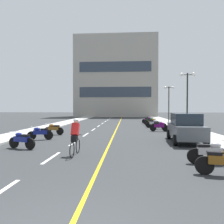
{
  "coord_description": "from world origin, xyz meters",
  "views": [
    {
      "loc": [
        1.26,
        -3.18,
        2.2
      ],
      "look_at": [
        -0.35,
        20.9,
        1.68
      ],
      "focal_mm": 34.71,
      "sensor_mm": 36.0,
      "label": 1
    }
  ],
  "objects_px": {
    "street_lamp_mid": "(187,88)",
    "motorcycle_11": "(150,119)",
    "motorcycle_8": "(152,122)",
    "motorcycle_10": "(148,120)",
    "motorcycle_0": "(223,161)",
    "street_lamp_far": "(169,96)",
    "motorcycle_4": "(54,129)",
    "motorcycle_6": "(159,125)",
    "motorcycle_5": "(159,126)",
    "parked_car_near": "(186,128)",
    "motorcycle_7": "(154,123)",
    "motorcycle_3": "(40,133)",
    "cyclist_rider": "(75,136)",
    "motorcycle_1": "(210,152)",
    "motorcycle_9": "(150,121)",
    "motorcycle_2": "(22,140)"
  },
  "relations": [
    {
      "from": "street_lamp_mid",
      "to": "motorcycle_11",
      "type": "xyz_separation_m",
      "value": [
        -2.44,
        9.89,
        -3.57
      ]
    },
    {
      "from": "motorcycle_8",
      "to": "motorcycle_10",
      "type": "distance_m",
      "value": 3.95
    },
    {
      "from": "motorcycle_0",
      "to": "motorcycle_11",
      "type": "bearing_deg",
      "value": 89.29
    },
    {
      "from": "street_lamp_far",
      "to": "motorcycle_4",
      "type": "xyz_separation_m",
      "value": [
        -11.87,
        -14.34,
        -3.37
      ]
    },
    {
      "from": "motorcycle_8",
      "to": "motorcycle_6",
      "type": "bearing_deg",
      "value": -86.5
    },
    {
      "from": "motorcycle_11",
      "to": "motorcycle_5",
      "type": "bearing_deg",
      "value": -92.03
    },
    {
      "from": "motorcycle_4",
      "to": "motorcycle_11",
      "type": "bearing_deg",
      "value": 56.86
    },
    {
      "from": "street_lamp_mid",
      "to": "motorcycle_6",
      "type": "height_order",
      "value": "street_lamp_mid"
    },
    {
      "from": "parked_car_near",
      "to": "motorcycle_6",
      "type": "distance_m",
      "value": 7.97
    },
    {
      "from": "motorcycle_7",
      "to": "motorcycle_8",
      "type": "bearing_deg",
      "value": 88.23
    },
    {
      "from": "street_lamp_mid",
      "to": "motorcycle_4",
      "type": "bearing_deg",
      "value": -159.92
    },
    {
      "from": "motorcycle_3",
      "to": "motorcycle_8",
      "type": "bearing_deg",
      "value": 52.54
    },
    {
      "from": "motorcycle_8",
      "to": "motorcycle_4",
      "type": "bearing_deg",
      "value": -135.44
    },
    {
      "from": "parked_car_near",
      "to": "cyclist_rider",
      "type": "xyz_separation_m",
      "value": [
        -6.06,
        -4.16,
        -0.03
      ]
    },
    {
      "from": "motorcycle_1",
      "to": "motorcycle_5",
      "type": "xyz_separation_m",
      "value": [
        -0.22,
        11.42,
        0.0
      ]
    },
    {
      "from": "street_lamp_far",
      "to": "cyclist_rider",
      "type": "xyz_separation_m",
      "value": [
        -8.36,
        -21.6,
        -2.95
      ]
    },
    {
      "from": "motorcycle_3",
      "to": "motorcycle_9",
      "type": "relative_size",
      "value": 0.97
    },
    {
      "from": "parked_car_near",
      "to": "motorcycle_3",
      "type": "height_order",
      "value": "parked_car_near"
    },
    {
      "from": "street_lamp_far",
      "to": "motorcycle_3",
      "type": "height_order",
      "value": "street_lamp_far"
    },
    {
      "from": "motorcycle_4",
      "to": "motorcycle_7",
      "type": "relative_size",
      "value": 1.0
    },
    {
      "from": "street_lamp_far",
      "to": "motorcycle_3",
      "type": "bearing_deg",
      "value": -124.65
    },
    {
      "from": "motorcycle_6",
      "to": "motorcycle_7",
      "type": "xyz_separation_m",
      "value": [
        -0.3,
        1.79,
        0.0
      ]
    },
    {
      "from": "street_lamp_far",
      "to": "motorcycle_1",
      "type": "height_order",
      "value": "street_lamp_far"
    },
    {
      "from": "motorcycle_1",
      "to": "motorcycle_5",
      "type": "bearing_deg",
      "value": 91.13
    },
    {
      "from": "motorcycle_9",
      "to": "motorcycle_3",
      "type": "bearing_deg",
      "value": -122.91
    },
    {
      "from": "motorcycle_2",
      "to": "motorcycle_5",
      "type": "height_order",
      "value": "same"
    },
    {
      "from": "street_lamp_far",
      "to": "motorcycle_9",
      "type": "bearing_deg",
      "value": -130.83
    },
    {
      "from": "parked_car_near",
      "to": "motorcycle_3",
      "type": "relative_size",
      "value": 2.6
    },
    {
      "from": "street_lamp_mid",
      "to": "motorcycle_1",
      "type": "distance_m",
      "value": 13.45
    },
    {
      "from": "street_lamp_far",
      "to": "motorcycle_11",
      "type": "height_order",
      "value": "street_lamp_far"
    },
    {
      "from": "motorcycle_0",
      "to": "motorcycle_5",
      "type": "relative_size",
      "value": 1.0
    },
    {
      "from": "motorcycle_1",
      "to": "motorcycle_11",
      "type": "distance_m",
      "value": 22.6
    },
    {
      "from": "motorcycle_2",
      "to": "motorcycle_8",
      "type": "height_order",
      "value": "same"
    },
    {
      "from": "motorcycle_7",
      "to": "motorcycle_10",
      "type": "height_order",
      "value": "same"
    },
    {
      "from": "street_lamp_mid",
      "to": "motorcycle_9",
      "type": "xyz_separation_m",
      "value": [
        -2.81,
        6.59,
        -3.57
      ]
    },
    {
      "from": "motorcycle_4",
      "to": "motorcycle_10",
      "type": "height_order",
      "value": "same"
    },
    {
      "from": "parked_car_near",
      "to": "motorcycle_0",
      "type": "relative_size",
      "value": 2.54
    },
    {
      "from": "motorcycle_0",
      "to": "motorcycle_2",
      "type": "relative_size",
      "value": 1.02
    },
    {
      "from": "motorcycle_1",
      "to": "motorcycle_7",
      "type": "bearing_deg",
      "value": 91.13
    },
    {
      "from": "street_lamp_far",
      "to": "motorcycle_9",
      "type": "xyz_separation_m",
      "value": [
        -3.0,
        -3.47,
        -3.37
      ]
    },
    {
      "from": "street_lamp_far",
      "to": "motorcycle_0",
      "type": "distance_m",
      "value": 24.62
    },
    {
      "from": "parked_car_near",
      "to": "motorcycle_1",
      "type": "height_order",
      "value": "parked_car_near"
    },
    {
      "from": "motorcycle_7",
      "to": "motorcycle_9",
      "type": "height_order",
      "value": "same"
    },
    {
      "from": "motorcycle_1",
      "to": "motorcycle_3",
      "type": "bearing_deg",
      "value": 148.07
    },
    {
      "from": "street_lamp_mid",
      "to": "cyclist_rider",
      "type": "height_order",
      "value": "street_lamp_mid"
    },
    {
      "from": "street_lamp_far",
      "to": "street_lamp_mid",
      "type": "bearing_deg",
      "value": -91.09
    },
    {
      "from": "motorcycle_5",
      "to": "motorcycle_10",
      "type": "distance_m",
      "value": 9.66
    },
    {
      "from": "motorcycle_2",
      "to": "motorcycle_9",
      "type": "xyz_separation_m",
      "value": [
        8.56,
        16.77,
        0.0
      ]
    },
    {
      "from": "motorcycle_2",
      "to": "motorcycle_3",
      "type": "relative_size",
      "value": 1.0
    },
    {
      "from": "motorcycle_0",
      "to": "motorcycle_11",
      "type": "height_order",
      "value": "same"
    }
  ]
}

